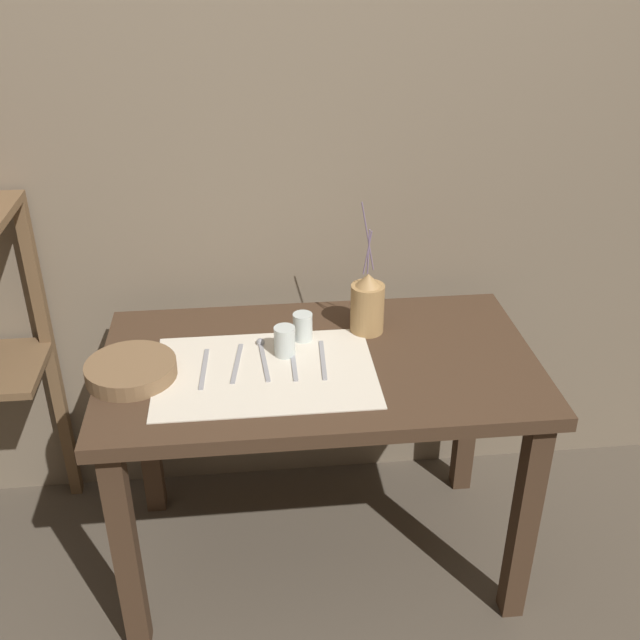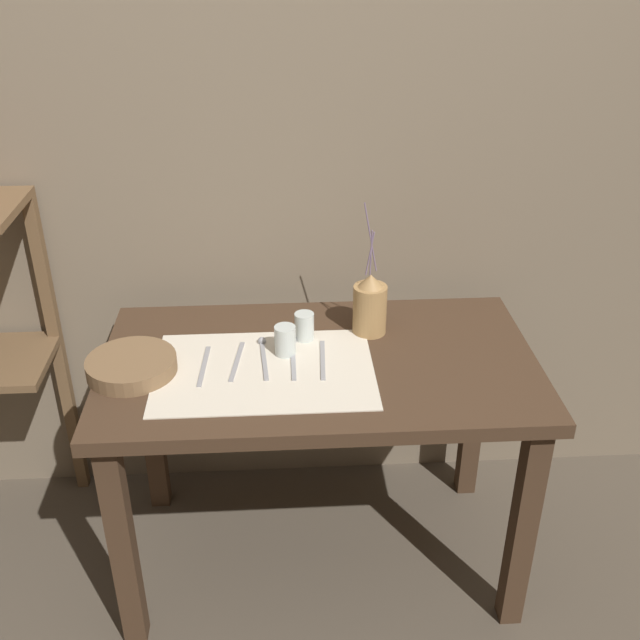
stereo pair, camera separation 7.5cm
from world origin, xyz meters
name	(u,v)px [view 2 (the right image)]	position (x,y,z in m)	size (l,w,h in m)	color
ground_plane	(319,552)	(0.00, 0.00, 0.00)	(12.00, 12.00, 0.00)	brown
stone_wall_back	(310,138)	(0.00, 0.44, 1.20)	(7.00, 0.06, 2.40)	#7A6B56
wooden_table	(319,392)	(0.00, 0.00, 0.61)	(1.17, 0.66, 0.72)	#422D1E
linen_cloth	(264,370)	(-0.15, -0.05, 0.72)	(0.57, 0.40, 0.00)	beige
pitcher_with_flowers	(370,306)	(0.15, 0.14, 0.80)	(0.10, 0.10, 0.39)	#A87F4C
wooden_bowl	(132,366)	(-0.49, -0.04, 0.74)	(0.23, 0.23, 0.04)	brown
glass_tumbler_near	(285,340)	(-0.09, 0.03, 0.76)	(0.06, 0.06, 0.08)	silver
glass_tumbler_far	(304,326)	(-0.04, 0.11, 0.76)	(0.05, 0.05, 0.08)	silver
knife_center	(204,366)	(-0.31, -0.02, 0.72)	(0.02, 0.20, 0.00)	#939399
fork_outer	(237,361)	(-0.22, -0.01, 0.72)	(0.04, 0.19, 0.00)	#939399
spoon_inner	(263,349)	(-0.15, 0.05, 0.72)	(0.03, 0.21, 0.02)	#939399
spoon_outer	(293,348)	(-0.07, 0.05, 0.72)	(0.02, 0.21, 0.02)	#939399
fork_inner	(323,360)	(0.01, -0.01, 0.72)	(0.02, 0.20, 0.00)	#939399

